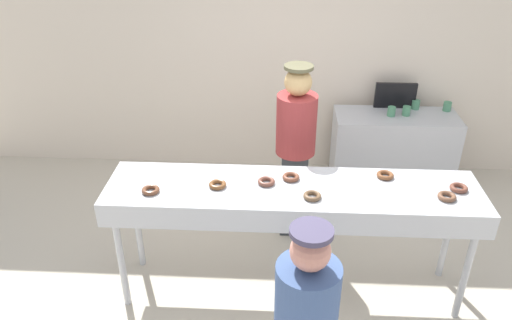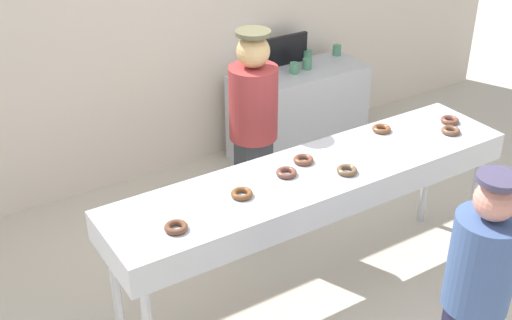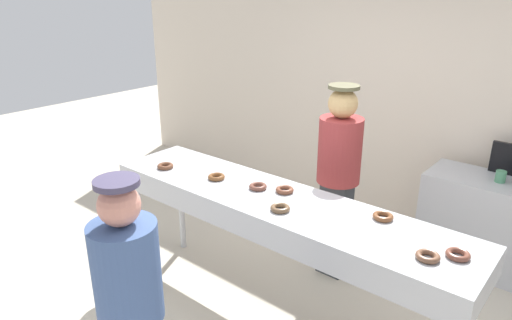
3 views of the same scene
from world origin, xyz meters
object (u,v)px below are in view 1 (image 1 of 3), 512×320
Objects in this scene: worker_baker at (296,142)px; paper_cup_1 at (406,111)px; chocolate_donut_2 at (266,182)px; menu_display at (395,95)px; fryer_conveyor at (293,198)px; chocolate_donut_0 at (459,188)px; chocolate_donut_1 at (312,196)px; paper_cup_2 at (416,105)px; chocolate_donut_5 at (151,190)px; chocolate_donut_6 at (291,177)px; prep_counter at (392,151)px; chocolate_donut_7 at (385,175)px; chocolate_donut_4 at (218,185)px; paper_cup_3 at (447,106)px; chocolate_donut_3 at (447,197)px; paper_cup_0 at (391,111)px.

worker_baker is 16.89× the size of paper_cup_1.
menu_display reaches higher than chocolate_donut_2.
fryer_conveyor is 0.82m from worker_baker.
chocolate_donut_1 is at bearing -171.27° from chocolate_donut_0.
chocolate_donut_2 reaches higher than paper_cup_2.
chocolate_donut_5 reaches higher than paper_cup_2.
chocolate_donut_0 is 2.31m from chocolate_donut_5.
menu_display reaches higher than chocolate_donut_6.
chocolate_donut_7 is at bearing -105.00° from prep_counter.
chocolate_donut_2 is at bearing -170.99° from chocolate_donut_7.
chocolate_donut_7 is (1.30, 0.21, 0.00)m from chocolate_donut_4.
paper_cup_3 is (1.71, 1.94, -0.02)m from fryer_conveyor.
fryer_conveyor is 21.39× the size of chocolate_donut_0.
paper_cup_1 is at bearing -127.42° from paper_cup_2.
fryer_conveyor is 0.76m from chocolate_donut_7.
chocolate_donut_7 is at bearing 14.44° from fryer_conveyor.
fryer_conveyor is at bearing -131.50° from paper_cup_3.
chocolate_donut_4 is 3.01m from paper_cup_3.
chocolate_donut_0 is 1.12m from chocolate_donut_1.
menu_display is at bearing 173.05° from paper_cup_2.
chocolate_donut_4 is (-1.69, 0.07, 0.00)m from chocolate_donut_3.
paper_cup_1 is (1.26, 1.67, -0.13)m from chocolate_donut_6.
paper_cup_3 is at bearing -153.97° from worker_baker.
chocolate_donut_4 is at bearing -170.31° from chocolate_donut_2.
menu_display reaches higher than chocolate_donut_3.
paper_cup_2 is at bearing 82.88° from chocolate_donut_3.
paper_cup_2 is 0.25m from menu_display.
worker_baker is (1.10, 0.94, -0.04)m from chocolate_donut_5.
paper_cup_1 is at bearing 7.97° from paper_cup_0.
paper_cup_2 is at bearing 173.98° from paper_cup_3.
menu_display is (1.12, 1.18, 0.00)m from worker_baker.
chocolate_donut_6 is 0.70m from worker_baker.
chocolate_donut_5 is 1.45m from worker_baker.
menu_display is (0.00, 0.22, 0.57)m from prep_counter.
chocolate_donut_1 is at bearing -150.61° from chocolate_donut_7.
menu_display is at bearing 49.57° from chocolate_donut_4.
paper_cup_2 is at bearing 86.00° from chocolate_donut_0.
paper_cup_1 is (0.16, 0.02, 0.00)m from paper_cup_0.
chocolate_donut_4 is at bearing -135.01° from paper_cup_1.
chocolate_donut_1 is 0.67m from chocolate_donut_7.
chocolate_donut_1 and chocolate_donut_4 have the same top height.
chocolate_donut_6 is 1.32× the size of paper_cup_2.
chocolate_donut_0 is 1.32× the size of paper_cup_3.
chocolate_donut_0 and chocolate_donut_6 have the same top height.
fryer_conveyor is 2.17m from prep_counter.
chocolate_donut_0 is at bearing -94.00° from paper_cup_2.
menu_display is at bearing 43.86° from chocolate_donut_5.
chocolate_donut_6 is at bearing 78.30° from worker_baker.
chocolate_donut_6 is (-0.02, 0.12, 0.12)m from fryer_conveyor.
chocolate_donut_5 is 1.08m from chocolate_donut_6.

